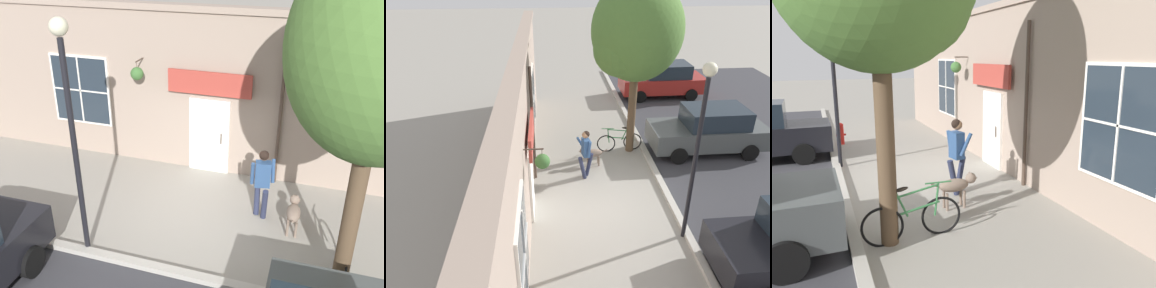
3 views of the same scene
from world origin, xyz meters
TOP-DOWN VIEW (x-y plane):
  - ground_plane at (0.00, 0.00)m, footprint 90.00×90.00m
  - storefront_facade at (-2.34, -0.00)m, footprint 0.95×18.00m
  - pedestrian_walking at (-0.43, 1.48)m, footprint 0.59×0.55m
  - dog_on_leash at (-0.14, 2.25)m, footprint 1.04×0.33m
  - street_tree_by_curb at (1.34, 3.22)m, footprint 3.10×2.79m
  - leaning_bicycle at (1.05, 3.28)m, footprint 1.74×0.18m
  - parked_car_mid_block at (4.38, 2.98)m, footprint 4.32×1.98m
  - parked_car_far_end at (4.42, 9.17)m, footprint 4.32×1.98m
  - street_lamp at (1.88, -1.71)m, footprint 0.32×0.32m

SIDE VIEW (x-z plane):
  - ground_plane at x=0.00m, z-range 0.00..0.00m
  - leaning_bicycle at x=1.05m, z-range -0.12..0.88m
  - dog_on_leash at x=-0.14m, z-range 0.12..0.85m
  - parked_car_mid_block at x=4.38m, z-range 0.00..1.75m
  - parked_car_far_end at x=4.42m, z-range 0.00..1.75m
  - pedestrian_walking at x=-0.43m, z-range 0.18..1.89m
  - storefront_facade at x=-2.34m, z-range 0.01..4.43m
  - street_lamp at x=1.88m, z-range 0.74..5.48m
  - street_tree_by_curb at x=1.34m, z-range 1.27..7.47m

